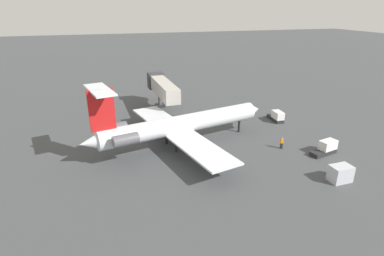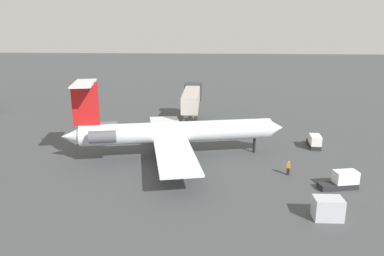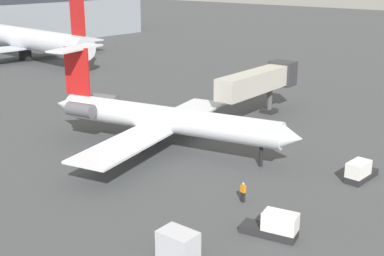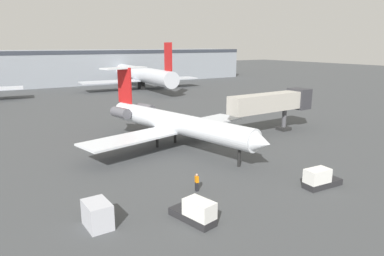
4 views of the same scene
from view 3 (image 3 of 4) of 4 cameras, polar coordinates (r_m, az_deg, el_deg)
ground_plane at (r=56.90m, az=-0.27°, el=-1.39°), size 400.00×400.00×0.10m
regional_jet at (r=53.32m, az=-3.69°, el=1.18°), size 25.45×28.58×9.97m
jet_bridge at (r=65.57m, az=7.77°, el=5.25°), size 15.19×3.35×6.38m
ground_crew_marshaller at (r=42.04m, az=5.69°, el=-7.10°), size 0.32×0.44×1.69m
baggage_tug_lead at (r=37.21m, az=9.21°, el=-10.68°), size 2.23×4.21×1.90m
baggage_tug_trailing at (r=48.27m, az=18.13°, el=-4.65°), size 4.07×1.62×1.90m
cargo_container_uld at (r=34.14m, az=-1.56°, el=-12.89°), size 1.78×2.54×1.97m
parked_airliner_west_mid at (r=111.77m, az=-18.13°, el=9.38°), size 36.19×42.94×13.76m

